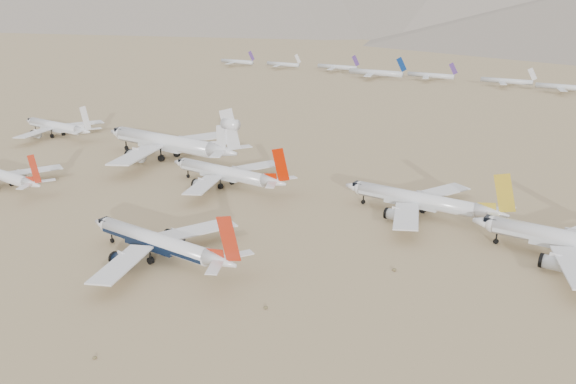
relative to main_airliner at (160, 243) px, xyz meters
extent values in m
plane|color=#978057|center=(8.40, -5.24, -4.29)|extent=(7000.00, 7000.00, 0.00)
cylinder|color=silver|center=(-2.00, 0.00, 0.19)|extent=(33.00, 3.90, 3.90)
cube|color=black|center=(-2.00, 0.00, -0.30)|extent=(32.34, 3.96, 0.88)
sphere|color=silver|center=(-18.50, 0.00, 0.19)|extent=(3.90, 3.90, 3.90)
cube|color=black|center=(-19.09, 0.00, 1.26)|extent=(2.73, 2.54, 0.98)
cone|color=silver|center=(18.40, 0.00, 0.48)|extent=(8.25, 3.90, 3.90)
cube|color=silver|center=(0.55, -11.58, -0.49)|extent=(12.75, 20.09, 0.61)
cube|color=silver|center=(20.00, -3.79, 0.97)|extent=(5.24, 6.85, 0.23)
cylinder|color=black|center=(-3.83, -8.11, -2.25)|extent=(4.58, 2.81, 2.81)
cube|color=silver|center=(0.55, 11.58, -0.49)|extent=(12.75, 20.09, 0.61)
cube|color=silver|center=(20.00, 3.79, 0.97)|extent=(5.24, 6.85, 0.23)
cylinder|color=black|center=(-3.83, 8.11, -2.25)|extent=(4.58, 2.81, 2.81)
cube|color=red|center=(20.69, 0.00, 6.17)|extent=(6.25, 0.31, 10.31)
cylinder|color=black|center=(-17.52, 0.00, -3.71)|extent=(1.17, 0.49, 1.17)
cylinder|color=black|center=(-0.62, -2.73, -3.48)|extent=(1.64, 0.98, 1.64)
cylinder|color=black|center=(-0.62, 2.73, -3.48)|extent=(1.64, 0.98, 1.64)
cylinder|color=silver|center=(-83.24, 8.80, -0.23)|extent=(29.48, 3.54, 3.54)
cone|color=silver|center=(-65.02, 8.80, 0.04)|extent=(7.37, 3.54, 3.54)
cube|color=silver|center=(-63.59, 5.41, 0.48)|extent=(4.68, 6.12, 0.21)
cube|color=silver|center=(-80.96, 19.17, -0.85)|extent=(11.38, 17.94, 0.55)
cube|color=silver|center=(-63.59, 12.20, 0.48)|extent=(4.68, 6.12, 0.21)
cylinder|color=silver|center=(-84.87, 16.07, -2.44)|extent=(4.09, 2.55, 2.55)
cube|color=red|center=(-62.97, 8.80, 5.13)|extent=(5.59, 0.28, 9.20)
cylinder|color=black|center=(-82.01, 11.28, -3.55)|extent=(1.48, 0.88, 1.48)
cylinder|color=silver|center=(77.68, 53.61, 0.69)|extent=(35.79, 4.34, 4.34)
cube|color=silver|center=(77.68, 53.61, 0.15)|extent=(35.07, 4.40, 0.98)
sphere|color=silver|center=(59.79, 53.61, 0.69)|extent=(4.34, 4.34, 4.34)
cube|color=black|center=(59.14, 53.61, 1.89)|extent=(3.04, 2.82, 1.08)
cylinder|color=silver|center=(75.69, 44.76, -2.02)|extent=(4.97, 3.12, 3.12)
cylinder|color=silver|center=(75.69, 62.46, -2.02)|extent=(4.97, 3.12, 3.12)
cylinder|color=black|center=(60.87, 53.61, -3.64)|extent=(1.30, 0.54, 1.30)
cylinder|color=black|center=(79.17, 50.57, -3.38)|extent=(1.82, 1.08, 1.82)
cylinder|color=silver|center=(36.37, 61.02, 0.47)|extent=(34.09, 4.14, 4.14)
cube|color=silver|center=(36.37, 61.02, -0.05)|extent=(33.41, 4.21, 0.93)
sphere|color=silver|center=(19.32, 61.02, 0.47)|extent=(4.14, 4.14, 4.14)
cube|color=black|center=(18.70, 61.02, 1.61)|extent=(2.90, 2.69, 1.04)
cone|color=silver|center=(57.44, 61.02, 0.78)|extent=(8.52, 4.14, 4.14)
cube|color=silver|center=(39.00, 49.01, -0.26)|extent=(13.17, 20.75, 0.64)
cube|color=silver|center=(59.10, 57.09, 1.30)|extent=(5.41, 7.08, 0.25)
cylinder|color=silver|center=(34.48, 52.59, -2.12)|extent=(4.73, 2.98, 2.98)
cube|color=silver|center=(39.00, 73.04, -0.26)|extent=(13.17, 20.75, 0.64)
cube|color=silver|center=(59.10, 64.96, 1.30)|extent=(5.41, 7.08, 0.25)
cylinder|color=silver|center=(34.48, 69.46, -2.12)|extent=(4.73, 2.98, 2.98)
cube|color=gold|center=(59.81, 61.02, 6.68)|extent=(6.46, 0.33, 10.65)
cylinder|color=black|center=(20.36, 61.02, -3.67)|extent=(1.24, 0.52, 1.24)
cylinder|color=black|center=(37.79, 58.12, -3.42)|extent=(1.74, 1.04, 1.74)
cylinder|color=black|center=(37.79, 63.92, -3.42)|extent=(1.74, 1.04, 1.74)
cylinder|color=silver|center=(-25.19, 50.51, 0.42)|extent=(33.53, 4.10, 4.10)
cube|color=silver|center=(-25.19, 50.51, -0.09)|extent=(32.86, 4.16, 0.92)
sphere|color=silver|center=(-41.95, 50.51, 0.42)|extent=(4.10, 4.10, 4.10)
cube|color=black|center=(-42.57, 50.51, 1.54)|extent=(2.87, 2.66, 1.02)
cone|color=silver|center=(-4.47, 50.51, 0.72)|extent=(8.38, 4.10, 4.10)
cube|color=silver|center=(-22.60, 38.68, -0.30)|extent=(12.95, 20.40, 0.63)
cube|color=silver|center=(-2.84, 46.64, 1.24)|extent=(5.32, 6.96, 0.25)
cylinder|color=silver|center=(-27.05, 42.20, -2.15)|extent=(4.66, 2.95, 2.95)
cube|color=silver|center=(-22.60, 62.34, -0.30)|extent=(12.95, 20.40, 0.63)
cube|color=silver|center=(-2.84, 54.39, 1.24)|extent=(5.32, 6.96, 0.25)
cylinder|color=silver|center=(-27.05, 58.82, -2.15)|extent=(4.66, 2.95, 2.95)
cube|color=red|center=(-2.14, 50.51, 6.54)|extent=(6.35, 0.33, 10.47)
cylinder|color=black|center=(-40.93, 50.51, -3.68)|extent=(1.23, 0.51, 1.23)
cylinder|color=black|center=(-23.79, 47.64, -3.43)|extent=(1.72, 1.02, 1.72)
cylinder|color=black|center=(-23.79, 53.38, -3.43)|extent=(1.72, 1.02, 1.72)
cylinder|color=silver|center=(-66.12, 63.99, 2.31)|extent=(47.93, 5.74, 5.74)
cube|color=silver|center=(-66.12, 63.99, 1.59)|extent=(46.97, 5.83, 1.29)
sphere|color=silver|center=(-90.08, 63.99, 2.31)|extent=(5.74, 5.74, 5.74)
cube|color=black|center=(-90.94, 63.99, 3.88)|extent=(4.02, 3.73, 1.43)
cone|color=silver|center=(-36.49, 63.99, 2.74)|extent=(11.98, 5.74, 5.74)
cube|color=silver|center=(-62.41, 47.14, 1.30)|extent=(18.51, 29.17, 0.89)
cube|color=silver|center=(-34.16, 58.47, 3.45)|extent=(7.61, 9.95, 0.34)
cylinder|color=silver|center=(-68.78, 52.18, -1.29)|extent=(6.66, 4.13, 4.13)
cube|color=silver|center=(-62.41, 80.84, 1.30)|extent=(18.51, 29.17, 0.89)
cube|color=silver|center=(-34.16, 69.51, 3.45)|extent=(7.61, 9.95, 0.34)
cylinder|color=silver|center=(-68.78, 75.81, -1.29)|extent=(6.66, 4.13, 4.13)
cube|color=silver|center=(-33.16, 63.99, 11.02)|extent=(9.08, 0.46, 14.97)
cylinder|color=silver|center=(-32.83, 63.99, 12.86)|extent=(5.99, 3.72, 3.72)
cylinder|color=black|center=(-88.65, 63.99, -3.43)|extent=(1.72, 0.72, 1.72)
cylinder|color=black|center=(-64.12, 59.98, -3.09)|extent=(2.41, 1.43, 2.41)
cylinder|color=black|center=(-64.12, 68.01, -3.09)|extent=(2.41, 1.43, 2.41)
cylinder|color=silver|center=(-134.26, 62.47, 0.41)|extent=(33.28, 4.09, 4.09)
cube|color=silver|center=(-134.26, 62.47, -0.10)|extent=(32.62, 4.15, 0.92)
sphere|color=silver|center=(-150.90, 62.47, 0.41)|extent=(4.09, 4.09, 4.09)
cube|color=black|center=(-151.51, 62.47, 1.53)|extent=(2.86, 2.66, 1.02)
cone|color=silver|center=(-113.68, 62.47, 0.71)|extent=(8.32, 4.09, 4.09)
cube|color=silver|center=(-131.69, 50.71, -0.31)|extent=(12.85, 20.26, 0.63)
cube|color=silver|center=(-112.07, 58.62, 1.23)|extent=(5.28, 6.91, 0.25)
cylinder|color=silver|center=(-136.10, 54.21, -2.15)|extent=(4.62, 2.94, 2.94)
cube|color=silver|center=(-131.69, 74.22, -0.31)|extent=(12.85, 20.26, 0.63)
cube|color=silver|center=(-112.07, 66.32, 1.23)|extent=(5.28, 6.91, 0.25)
cylinder|color=silver|center=(-136.10, 70.72, -2.15)|extent=(4.62, 2.94, 2.94)
cube|color=silver|center=(-111.37, 62.47, 6.49)|extent=(6.31, 0.33, 10.39)
cylinder|color=black|center=(-149.87, 62.47, -3.68)|extent=(1.23, 0.51, 1.23)
cylinder|color=black|center=(-132.87, 59.60, -3.44)|extent=(1.72, 1.02, 1.72)
cylinder|color=black|center=(-132.87, 65.33, -3.44)|extent=(1.72, 1.02, 1.72)
cylinder|color=silver|center=(-258.77, 339.04, -0.05)|extent=(37.34, 3.69, 3.69)
cube|color=#4F307E|center=(-241.20, 339.04, 6.19)|extent=(7.44, 0.37, 9.37)
cube|color=silver|center=(-258.77, 329.37, -0.60)|extent=(9.84, 17.19, 0.37)
cube|color=silver|center=(-258.77, 348.70, -0.60)|extent=(9.84, 17.19, 0.37)
cylinder|color=silver|center=(-209.63, 345.04, -0.19)|extent=(34.48, 3.41, 3.41)
cube|color=silver|center=(-193.40, 345.04, 5.57)|extent=(6.87, 0.34, 8.65)
cube|color=silver|center=(-209.63, 336.11, -0.70)|extent=(9.08, 15.87, 0.34)
cube|color=silver|center=(-209.63, 353.96, -0.70)|extent=(9.08, 15.87, 0.34)
cylinder|color=silver|center=(-156.35, 351.32, -0.02)|extent=(37.88, 3.74, 3.74)
cube|color=#4F307E|center=(-138.53, 351.32, 6.30)|extent=(7.54, 0.37, 9.50)
cube|color=silver|center=(-156.35, 341.51, -0.58)|extent=(9.98, 17.44, 0.37)
cube|color=silver|center=(-156.35, 361.12, -0.58)|extent=(9.98, 17.44, 0.37)
cylinder|color=silver|center=(-108.61, 329.42, 0.36)|extent=(45.57, 4.50, 4.50)
cube|color=navy|center=(-87.17, 329.42, 7.97)|extent=(9.08, 0.45, 11.43)
cube|color=silver|center=(-108.61, 317.63, -0.32)|extent=(12.01, 20.98, 0.45)
cube|color=silver|center=(-108.61, 341.22, -0.32)|extent=(12.01, 20.98, 0.45)
cylinder|color=silver|center=(-67.68, 340.81, -0.08)|extent=(36.64, 3.62, 3.62)
cube|color=#4F307E|center=(-50.43, 340.81, 6.04)|extent=(7.30, 0.36, 9.19)
cube|color=silver|center=(-67.68, 331.32, -0.63)|extent=(9.65, 16.87, 0.36)
cube|color=silver|center=(-67.68, 350.29, -0.63)|extent=(9.65, 16.87, 0.36)
cylinder|color=silver|center=(-11.07, 340.05, -0.13)|extent=(35.69, 3.53, 3.53)
cube|color=silver|center=(5.72, 340.05, 5.83)|extent=(7.11, 0.35, 8.95)
cube|color=silver|center=(-11.07, 330.81, -0.66)|extent=(9.40, 16.43, 0.35)
cube|color=silver|center=(-11.07, 349.29, -0.66)|extent=(9.40, 16.43, 0.35)
cylinder|color=silver|center=(28.67, 330.02, -0.13)|extent=(35.68, 3.53, 3.53)
cube|color=silver|center=(28.67, 320.79, -0.66)|extent=(9.40, 16.42, 0.35)
cube|color=silver|center=(28.67, 339.25, -0.66)|extent=(9.40, 16.42, 0.35)
cone|color=slate|center=(-1491.60, 1094.76, 55.71)|extent=(1080.00, 1080.00, 120.00)
cone|color=slate|center=(-691.60, 1094.76, 43.21)|extent=(855.00, 855.00, 95.00)
ellipsoid|color=brown|center=(-76.80, 21.96, -3.96)|extent=(1.12, 1.12, 0.62)
ellipsoid|color=brown|center=(-22.00, 9.16, -4.00)|extent=(0.98, 0.98, 0.54)
ellipsoid|color=brown|center=(19.10, -32.94, -4.08)|extent=(0.70, 0.70, 0.39)
ellipsoid|color=brown|center=(32.80, -3.64, -4.04)|extent=(0.84, 0.84, 0.46)
ellipsoid|color=brown|center=(46.50, 25.66, -4.00)|extent=(0.98, 0.98, 0.54)
camera|label=1|loc=(91.25, -80.19, 51.96)|focal=35.00mm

